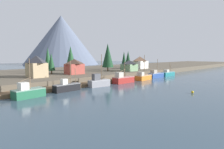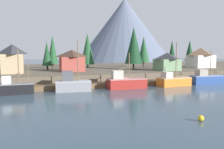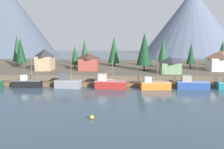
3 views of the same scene
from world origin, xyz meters
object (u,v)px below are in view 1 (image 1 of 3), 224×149
at_px(house_tan, 37,66).
at_px(channel_buoy, 192,92).
at_px(house_red, 74,66).
at_px(conifer_back_left, 48,58).
at_px(conifer_near_right, 128,58).
at_px(conifer_centre, 71,57).
at_px(fishing_boat_red, 123,79).
at_px(house_white, 140,62).
at_px(fishing_boat_grey, 99,82).
at_px(conifer_far_right, 108,55).
at_px(fishing_boat_black, 67,87).
at_px(conifer_far_left, 108,57).
at_px(fishing_boat_orange, 143,77).
at_px(fishing_boat_teal, 168,74).
at_px(conifer_mid_right, 124,59).
at_px(house_green, 129,65).
at_px(fishing_boat_green, 28,92).
at_px(fishing_boat_blue, 156,75).
at_px(conifer_mid_left, 51,62).

distance_m(house_tan, channel_buoy, 48.39).
height_order(house_red, conifer_back_left, conifer_back_left).
xyz_separation_m(conifer_near_right, conifer_centre, (-42.19, -0.06, 0.44)).
height_order(fishing_boat_red, house_white, house_white).
height_order(fishing_boat_grey, conifer_far_right, conifer_far_right).
bearing_deg(fishing_boat_black, conifer_centre, 53.39).
height_order(fishing_boat_red, conifer_far_left, conifer_far_left).
bearing_deg(fishing_boat_black, fishing_boat_grey, -4.29).
xyz_separation_m(conifer_far_left, conifer_far_right, (-7.60, -8.10, 1.00)).
relative_size(fishing_boat_orange, house_red, 1.51).
height_order(house_white, conifer_far_left, conifer_far_left).
relative_size(house_red, channel_buoy, 9.33).
distance_m(fishing_boat_black, fishing_boat_teal, 54.62).
height_order(conifer_mid_right, channel_buoy, conifer_mid_right).
height_order(fishing_boat_teal, conifer_back_left, conifer_back_left).
height_order(house_green, conifer_far_left, conifer_far_left).
height_order(fishing_boat_green, conifer_near_right, conifer_near_right).
relative_size(fishing_boat_blue, conifer_near_right, 0.83).
xyz_separation_m(house_tan, conifer_mid_right, (50.55, 5.84, 1.81)).
bearing_deg(channel_buoy, conifer_mid_right, 59.25).
relative_size(fishing_boat_red, fishing_boat_blue, 1.00).
distance_m(fishing_boat_grey, conifer_near_right, 63.31).
bearing_deg(house_red, house_tan, -179.49).
bearing_deg(conifer_back_left, conifer_far_left, -10.53).
distance_m(conifer_near_right, conifer_centre, 42.20).
distance_m(house_tan, conifer_mid_right, 50.91).
bearing_deg(fishing_boat_green, fishing_boat_grey, -5.42).
bearing_deg(fishing_boat_black, conifer_near_right, 24.72).
height_order(fishing_boat_grey, conifer_back_left, conifer_back_left).
xyz_separation_m(fishing_boat_red, house_red, (-8.16, 18.05, 4.15)).
distance_m(fishing_boat_orange, fishing_boat_teal, 20.36).
bearing_deg(conifer_far_left, conifer_near_right, 14.52).
bearing_deg(conifer_far_left, fishing_boat_red, -124.09).
bearing_deg(fishing_boat_blue, channel_buoy, -128.95).
relative_size(fishing_boat_grey, conifer_mid_left, 1.22).
bearing_deg(conifer_far_left, house_red, -161.32).
bearing_deg(house_tan, conifer_mid_right, 6.59).
distance_m(fishing_boat_red, fishing_boat_blue, 21.59).
bearing_deg(house_red, channel_buoy, -81.24).
xyz_separation_m(house_tan, conifer_far_left, (41.30, 9.06, 2.57)).
relative_size(conifer_near_right, channel_buoy, 14.37).
bearing_deg(conifer_far_left, house_tan, -167.62).
height_order(fishing_boat_teal, house_red, house_red).
height_order(fishing_boat_grey, conifer_near_right, conifer_near_right).
xyz_separation_m(fishing_boat_teal, house_tan, (-55.20, 17.72, 5.03)).
distance_m(fishing_boat_teal, conifer_centre, 46.68).
relative_size(fishing_boat_green, fishing_boat_black, 1.09).
height_order(fishing_boat_orange, channel_buoy, fishing_boat_orange).
bearing_deg(conifer_centre, channel_buoy, -91.47).
bearing_deg(conifer_far_right, house_red, -177.48).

